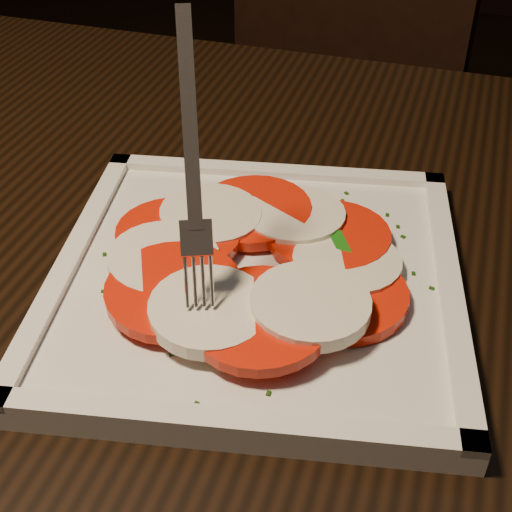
% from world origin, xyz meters
% --- Properties ---
extents(table, '(1.21, 0.81, 0.75)m').
position_xyz_m(table, '(0.11, 0.13, 0.65)').
color(table, black).
rests_on(table, ground).
extents(chair, '(0.48, 0.48, 0.93)m').
position_xyz_m(chair, '(-0.00, 0.84, 0.53)').
color(chair, black).
rests_on(chair, ground).
extents(plate, '(0.33, 0.33, 0.01)m').
position_xyz_m(plate, '(0.11, 0.11, 0.76)').
color(plate, silver).
rests_on(plate, table).
extents(caprese_salad, '(0.23, 0.24, 0.03)m').
position_xyz_m(caprese_salad, '(0.11, 0.11, 0.78)').
color(caprese_salad, red).
rests_on(caprese_salad, plate).
extents(fork, '(0.06, 0.08, 0.16)m').
position_xyz_m(fork, '(0.07, 0.08, 0.87)').
color(fork, white).
rests_on(fork, caprese_salad).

